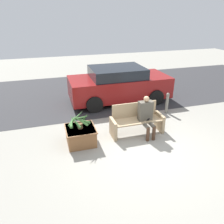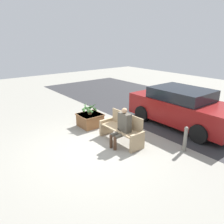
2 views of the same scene
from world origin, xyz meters
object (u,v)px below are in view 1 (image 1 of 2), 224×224
object	(u,v)px
planter_box	(81,135)
parked_car	(119,84)
person_seated	(146,114)
bench	(136,120)
potted_plant	(79,120)
bollard_post	(167,102)

from	to	relation	value
planter_box	parked_car	distance (m)	3.62
person_seated	parked_car	size ratio (longest dim) A/B	0.30
bench	planter_box	xyz separation A→B (m)	(-1.78, -0.11, -0.16)
bench	potted_plant	bearing A→B (deg)	-176.82
potted_plant	bollard_post	distance (m)	3.70
bench	parked_car	xyz separation A→B (m)	(0.35, 2.78, 0.30)
person_seated	parked_car	bearing A→B (deg)	87.80
bench	potted_plant	world-z (taller)	potted_plant
person_seated	parked_car	distance (m)	2.98
potted_plant	parked_car	distance (m)	3.60
person_seated	parked_car	xyz separation A→B (m)	(0.11, 2.97, 0.05)
parked_car	bollard_post	xyz separation A→B (m)	(1.34, -1.72, -0.32)
person_seated	bollard_post	xyz separation A→B (m)	(1.46, 1.25, -0.27)
potted_plant	bollard_post	xyz separation A→B (m)	(3.50, 1.16, -0.32)
person_seated	planter_box	bearing A→B (deg)	177.75
planter_box	bollard_post	distance (m)	3.67
potted_plant	parked_car	xyz separation A→B (m)	(2.15, 2.88, -0.01)
bench	parked_car	world-z (taller)	parked_car
person_seated	bollard_post	distance (m)	1.94
planter_box	potted_plant	bearing A→B (deg)	147.99
bollard_post	person_seated	bearing A→B (deg)	-139.36
bench	bollard_post	distance (m)	2.00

